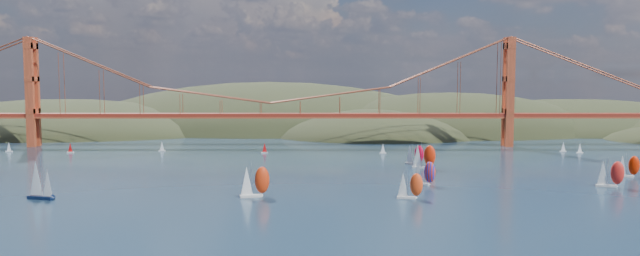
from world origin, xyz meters
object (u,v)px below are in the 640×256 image
object	(u,v)px
racer_0	(254,181)
racer_3	(423,156)
racer_5	(414,154)
racer_rwb	(423,172)
racer_4	(628,166)
sloop_navy	(39,180)
racer_1	(409,185)
racer_2	(610,173)

from	to	relation	value
racer_0	racer_3	xyz separation A→B (m)	(59.71, 56.41, 0.04)
racer_0	racer_5	size ratio (longest dim) A/B	1.14
racer_rwb	racer_0	bearing A→B (deg)	-134.25
racer_0	racer_4	xyz separation A→B (m)	(129.03, 35.96, -0.76)
sloop_navy	racer_0	world-z (taller)	sloop_navy
sloop_navy	racer_4	bearing A→B (deg)	26.53
racer_1	racer_4	size ratio (longest dim) A/B	1.00
racer_3	racer_4	world-z (taller)	racer_3
racer_0	racer_rwb	distance (m)	57.58
racer_3	racer_1	bearing A→B (deg)	-87.73
racer_4	racer_3	bearing A→B (deg)	172.28
racer_4	racer_5	xyz separation A→B (m)	(-71.24, 30.87, 0.15)
racer_2	racer_5	distance (m)	75.12
sloop_navy	racer_3	bearing A→B (deg)	40.96
racer_5	racer_1	bearing A→B (deg)	-67.53
racer_3	racer_5	size ratio (longest dim) A/B	1.15
racer_2	racer_5	size ratio (longest dim) A/B	1.08
racer_1	racer_rwb	distance (m)	24.27
racer_3	racer_rwb	xyz separation A→B (m)	(-5.90, -35.91, -0.68)
racer_1	racer_2	size ratio (longest dim) A/B	0.90
racer_0	sloop_navy	bearing A→B (deg)	166.93
racer_2	racer_rwb	size ratio (longest dim) A/B	1.08
racer_2	sloop_navy	bearing A→B (deg)	-160.00
sloop_navy	racer_5	size ratio (longest dim) A/B	1.40
racer_0	racer_5	distance (m)	88.36
racer_1	racer_3	bearing A→B (deg)	85.45
racer_1	racer_rwb	xyz separation A→B (m)	(7.95, 22.93, 0.13)
racer_2	racer_4	xyz separation A→B (m)	(15.49, 19.47, -0.47)
racer_1	racer_5	xyz separation A→B (m)	(11.94, 69.25, 0.15)
racer_2	racer_1	bearing A→B (deg)	-150.68
racer_0	racer_5	bearing A→B (deg)	33.42
racer_4	sloop_navy	bearing A→B (deg)	-159.81
sloop_navy	racer_0	size ratio (longest dim) A/B	1.22
racer_2	racer_4	distance (m)	24.89
racer_4	racer_rwb	bearing A→B (deg)	-159.67
racer_2	racer_3	world-z (taller)	racer_3
racer_1	racer_2	xyz separation A→B (m)	(67.69, 18.91, 0.48)
racer_5	racer_3	bearing A→B (deg)	-47.32
racer_2	racer_rwb	bearing A→B (deg)	-170.14
racer_0	racer_4	bearing A→B (deg)	-0.15
racer_rwb	racer_1	bearing A→B (deg)	-84.24
racer_1	racer_3	xyz separation A→B (m)	(13.86, 58.84, 0.81)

